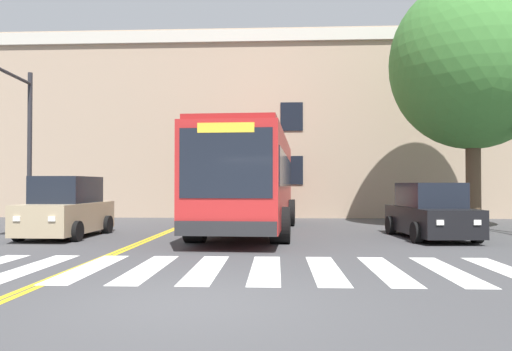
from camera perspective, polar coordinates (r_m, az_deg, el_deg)
The scene contains 10 objects.
ground_plane at distance 7.21m, azimuth -7.60°, elevation -14.26°, with size 120.00×120.00×0.00m, color #424244.
crosswalk at distance 9.94m, azimuth -5.71°, elevation -10.57°, with size 12.18×3.52×0.01m.
lane_line_yellow_inner at distance 24.09m, azimuth -6.80°, elevation -4.97°, with size 0.12×36.00×0.01m, color gold.
lane_line_yellow_outer at distance 24.06m, azimuth -6.42°, elevation -4.97°, with size 0.12×36.00×0.01m, color gold.
city_bus at distance 17.58m, azimuth -0.62°, elevation -0.40°, with size 3.34×11.31×3.41m.
car_tan_near_lane at distance 16.85m, azimuth -20.83°, elevation -3.63°, with size 1.97×4.02×1.91m.
car_black_far_lane at distance 16.27m, azimuth 19.27°, elevation -4.03°, with size 2.14×4.22×1.70m.
traffic_light_far_corner at distance 17.95m, azimuth -26.20°, elevation 5.88°, with size 0.56×3.62×5.59m.
street_tree_curbside_large at distance 21.03m, azimuth 23.50°, elevation 11.66°, with size 7.07×7.27×9.53m.
building_facade at distance 28.55m, azimuth 3.95°, elevation 5.14°, with size 43.12×7.78×9.45m.
Camera 1 is at (1.28, -6.90, 1.65)m, focal length 35.00 mm.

